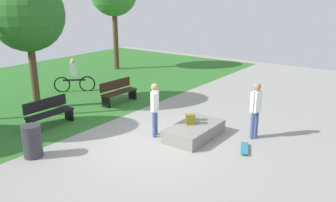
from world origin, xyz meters
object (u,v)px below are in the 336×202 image
at_px(park_bench_near_path, 118,91).
at_px(tree_tall_oak, 27,15).
at_px(cyclist_on_bicycle, 74,78).
at_px(concrete_ledge, 194,131).
at_px(trash_bin, 32,141).
at_px(backpack_on_ledge, 190,119).
at_px(skater_performing_trick, 256,106).
at_px(skater_watching, 155,106).
at_px(park_bench_far_right, 49,112).
at_px(skateboard_by_ledge, 244,148).

xyz_separation_m(park_bench_near_path, tree_tall_oak, (-2.33, 2.04, 3.02)).
bearing_deg(cyclist_on_bicycle, concrete_ledge, -100.29).
bearing_deg(trash_bin, cyclist_on_bicycle, 41.00).
bearing_deg(concrete_ledge, park_bench_near_path, 74.44).
distance_m(backpack_on_ledge, trash_bin, 4.54).
distance_m(skater_performing_trick, cyclist_on_bicycle, 8.61).
distance_m(skater_watching, tree_tall_oak, 5.95).
bearing_deg(trash_bin, park_bench_far_right, 43.73).
height_order(skater_watching, cyclist_on_bicycle, skater_watching).
bearing_deg(park_bench_far_right, cyclist_on_bicycle, 39.52).
bearing_deg(skateboard_by_ledge, concrete_ledge, 91.33).
bearing_deg(skater_watching, backpack_on_ledge, -55.90).
bearing_deg(cyclist_on_bicycle, trash_bin, -139.00).
xyz_separation_m(backpack_on_ledge, skateboard_by_ledge, (0.04, -1.79, -0.49)).
bearing_deg(skateboard_by_ledge, skater_watching, 103.48).
height_order(concrete_ledge, backpack_on_ledge, backpack_on_ledge).
bearing_deg(skater_watching, concrete_ledge, -59.91).
bearing_deg(skater_watching, tree_tall_oak, 95.46).
distance_m(concrete_ledge, park_bench_near_path, 4.54).
height_order(skateboard_by_ledge, trash_bin, trash_bin).
bearing_deg(trash_bin, skater_watching, -29.52).
distance_m(park_bench_near_path, tree_tall_oak, 4.33).
distance_m(concrete_ledge, trash_bin, 4.64).
xyz_separation_m(concrete_ledge, park_bench_near_path, (1.22, 4.36, 0.28)).
distance_m(backpack_on_ledge, skateboard_by_ledge, 1.86).
height_order(skater_performing_trick, cyclist_on_bicycle, skater_performing_trick).
bearing_deg(trash_bin, skater_performing_trick, -42.00).
bearing_deg(skater_performing_trick, trash_bin, 138.00).
xyz_separation_m(park_bench_far_right, cyclist_on_bicycle, (3.31, 2.73, 0.15)).
height_order(concrete_ledge, skater_watching, skater_watching).
relative_size(park_bench_near_path, tree_tall_oak, 0.33).
bearing_deg(trash_bin, concrete_ledge, -37.12).
bearing_deg(trash_bin, park_bench_near_path, 17.74).
xyz_separation_m(skater_performing_trick, trash_bin, (-4.74, 4.27, -0.56)).
bearing_deg(tree_tall_oak, skater_performing_trick, -74.61).
distance_m(skater_performing_trick, park_bench_far_right, 6.65).
relative_size(skater_performing_trick, park_bench_near_path, 1.06).
bearing_deg(tree_tall_oak, park_bench_near_path, -41.19).
distance_m(park_bench_near_path, cyclist_on_bicycle, 2.77).
height_order(skateboard_by_ledge, park_bench_near_path, park_bench_near_path).
height_order(park_bench_near_path, trash_bin, park_bench_near_path).
bearing_deg(skater_performing_trick, backpack_on_ledge, 122.84).
relative_size(backpack_on_ledge, skater_performing_trick, 0.19).
bearing_deg(park_bench_near_path, skater_watching, -118.78).
bearing_deg(cyclist_on_bicycle, skateboard_by_ledge, -98.15).
distance_m(tree_tall_oak, cyclist_on_bicycle, 3.81).
distance_m(skater_watching, skateboard_by_ledge, 2.91).
bearing_deg(skater_performing_trick, skater_watching, 123.29).
bearing_deg(park_bench_near_path, trash_bin, -162.26).
bearing_deg(park_bench_far_right, skater_watching, -67.23).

